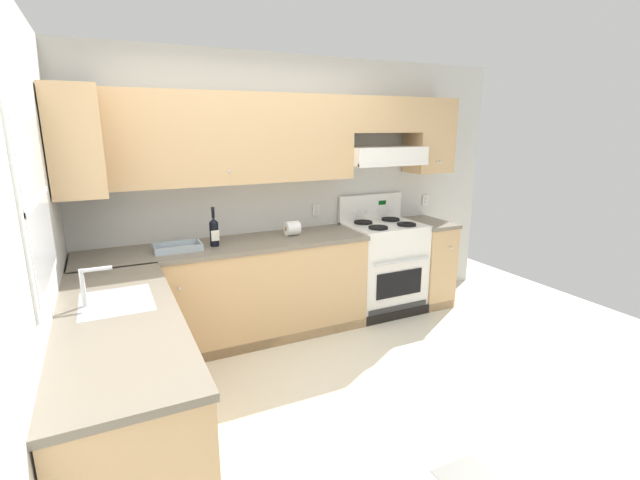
{
  "coord_description": "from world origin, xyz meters",
  "views": [
    {
      "loc": [
        -1.25,
        -2.5,
        1.91
      ],
      "look_at": [
        0.31,
        0.7,
        1.0
      ],
      "focal_mm": 25.23,
      "sensor_mm": 36.0,
      "label": 1
    }
  ],
  "objects_px": {
    "stove": "(383,266)",
    "paper_towel_roll": "(292,228)",
    "wine_bottle": "(214,231)",
    "bowl": "(178,248)"
  },
  "relations": [
    {
      "from": "stove",
      "to": "paper_towel_roll",
      "type": "relative_size",
      "value": 8.89
    },
    {
      "from": "paper_towel_roll",
      "to": "wine_bottle",
      "type": "bearing_deg",
      "value": -174.88
    },
    {
      "from": "wine_bottle",
      "to": "bowl",
      "type": "bearing_deg",
      "value": -178.63
    },
    {
      "from": "stove",
      "to": "bowl",
      "type": "bearing_deg",
      "value": -179.09
    },
    {
      "from": "paper_towel_roll",
      "to": "bowl",
      "type": "bearing_deg",
      "value": -175.97
    },
    {
      "from": "wine_bottle",
      "to": "bowl",
      "type": "distance_m",
      "value": 0.33
    },
    {
      "from": "stove",
      "to": "bowl",
      "type": "xyz_separation_m",
      "value": [
        -2.05,
        -0.03,
        0.45
      ]
    },
    {
      "from": "stove",
      "to": "bowl",
      "type": "height_order",
      "value": "stove"
    },
    {
      "from": "wine_bottle",
      "to": "paper_towel_roll",
      "type": "distance_m",
      "value": 0.75
    },
    {
      "from": "wine_bottle",
      "to": "bowl",
      "type": "height_order",
      "value": "wine_bottle"
    }
  ]
}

